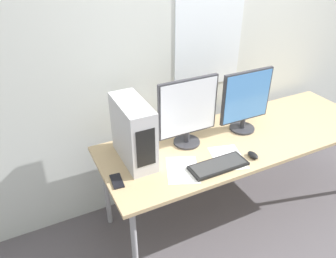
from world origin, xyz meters
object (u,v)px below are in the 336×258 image
cell_phone (117,181)px  keyboard (218,166)px  pc_tower (133,132)px  monitor_main (188,111)px  monitor_right_near (246,100)px  mouse (253,155)px

cell_phone → keyboard: bearing=-7.8°
keyboard → cell_phone: (-0.67, 0.16, -0.01)m
pc_tower → keyboard: pc_tower is taller
pc_tower → keyboard: size_ratio=1.08×
monitor_main → monitor_right_near: bearing=-2.4°
monitor_main → cell_phone: size_ratio=3.45×
monitor_main → mouse: size_ratio=5.49×
monitor_right_near → keyboard: monitor_right_near is taller
pc_tower → keyboard: 0.62m
monitor_main → cell_phone: (-0.62, -0.19, -0.27)m
keyboard → mouse: (0.28, -0.01, 0.01)m
cell_phone → monitor_main: bearing=22.9°
monitor_main → cell_phone: 0.70m
cell_phone → mouse: bearing=-4.7°
pc_tower → monitor_main: bearing=1.4°
monitor_right_near → mouse: 0.46m
keyboard → mouse: 0.28m
keyboard → mouse: bearing=-2.7°
keyboard → mouse: mouse is taller
monitor_main → monitor_right_near: size_ratio=1.04×
monitor_main → cell_phone: monitor_main is taller
pc_tower → mouse: (0.76, -0.36, -0.20)m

